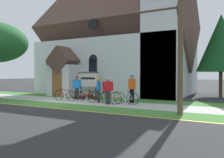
% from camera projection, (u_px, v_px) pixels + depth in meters
% --- Properties ---
extents(ground, '(140.00, 140.00, 0.00)m').
position_uv_depth(ground, '(86.00, 97.00, 18.39)').
color(ground, '#2B2B2D').
extents(sidewalk_slab, '(32.00, 2.54, 0.01)m').
position_uv_depth(sidewalk_slab, '(66.00, 100.00, 16.34)').
color(sidewalk_slab, '#B7B5AD').
rests_on(sidewalk_slab, ground).
extents(grass_verge, '(32.00, 1.78, 0.01)m').
position_uv_depth(grass_verge, '(43.00, 104.00, 14.45)').
color(grass_verge, '#427F33').
rests_on(grass_verge, ground).
extents(church_lawn, '(24.00, 2.15, 0.01)m').
position_uv_depth(church_lawn, '(85.00, 97.00, 18.39)').
color(church_lawn, '#427F33').
rests_on(church_lawn, ground).
extents(curb_paint_stripe, '(28.00, 0.16, 0.01)m').
position_uv_depth(curb_paint_stripe, '(30.00, 106.00, 13.54)').
color(curb_paint_stripe, yellow).
rests_on(curb_paint_stripe, ground).
extents(church_building, '(14.03, 10.50, 13.11)m').
position_uv_depth(church_building, '(120.00, 46.00, 22.61)').
color(church_building, silver).
rests_on(church_building, ground).
extents(church_sign, '(1.89, 0.24, 2.01)m').
position_uv_depth(church_sign, '(88.00, 80.00, 18.17)').
color(church_sign, '#474C56').
rests_on(church_sign, ground).
extents(flower_bed, '(2.06, 2.06, 0.34)m').
position_uv_depth(flower_bed, '(85.00, 97.00, 17.87)').
color(flower_bed, '#382319').
rests_on(flower_bed, ground).
extents(bicycle_yellow, '(1.72, 0.11, 0.80)m').
position_uv_depth(bicycle_yellow, '(86.00, 96.00, 15.43)').
color(bicycle_yellow, black).
rests_on(bicycle_yellow, ground).
extents(bicycle_black, '(1.74, 0.18, 0.83)m').
position_uv_depth(bicycle_black, '(65.00, 95.00, 16.08)').
color(bicycle_black, black).
rests_on(bicycle_black, ground).
extents(bicycle_blue, '(1.71, 0.56, 0.82)m').
position_uv_depth(bicycle_blue, '(124.00, 98.00, 14.06)').
color(bicycle_blue, black).
rests_on(bicycle_blue, ground).
extents(bicycle_silver, '(1.66, 0.65, 0.81)m').
position_uv_depth(bicycle_silver, '(99.00, 96.00, 15.95)').
color(bicycle_silver, black).
rests_on(bicycle_silver, ground).
extents(bicycle_red, '(1.65, 0.43, 0.78)m').
position_uv_depth(bicycle_red, '(112.00, 97.00, 14.75)').
color(bicycle_red, black).
rests_on(bicycle_red, ground).
extents(cyclist_in_white_jersey, '(0.59, 0.49, 1.79)m').
position_uv_depth(cyclist_in_white_jersey, '(132.00, 86.00, 14.79)').
color(cyclist_in_white_jersey, black).
rests_on(cyclist_in_white_jersey, ground).
extents(cyclist_in_red_jersey, '(0.65, 0.34, 1.68)m').
position_uv_depth(cyclist_in_red_jersey, '(77.00, 86.00, 16.95)').
color(cyclist_in_red_jersey, '#2D2D33').
rests_on(cyclist_in_red_jersey, ground).
extents(cyclist_in_green_jersey, '(0.59, 0.42, 1.62)m').
position_uv_depth(cyclist_in_green_jersey, '(108.00, 89.00, 14.15)').
color(cyclist_in_green_jersey, '#2D2D33').
rests_on(cyclist_in_green_jersey, ground).
extents(cyclist_in_blue_jersey, '(0.44, 0.61, 1.59)m').
position_uv_depth(cyclist_in_blue_jersey, '(98.00, 88.00, 15.03)').
color(cyclist_in_blue_jersey, '#2D2D33').
rests_on(cyclist_in_blue_jersey, ground).
extents(utility_pole, '(3.12, 0.28, 9.25)m').
position_uv_depth(utility_pole, '(179.00, 0.00, 10.42)').
color(utility_pole, brown).
rests_on(utility_pole, ground).
extents(roadside_conifer, '(3.78, 3.78, 6.62)m').
position_uv_depth(roadside_conifer, '(221.00, 43.00, 18.78)').
color(roadside_conifer, '#4C3823').
rests_on(roadside_conifer, ground).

